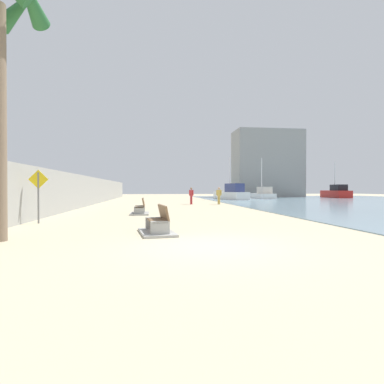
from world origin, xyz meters
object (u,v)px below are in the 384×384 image
bench_near (158,227)px  boat_mid_bay (232,194)px  person_standing (219,194)px  pedestrian_sign (38,190)px  boat_far_right (336,193)px  bench_far (140,210)px  person_walking (191,194)px  boat_distant (263,194)px

bench_near → boat_mid_bay: (10.75, 31.32, 0.62)m
person_standing → pedestrian_sign: 18.91m
boat_mid_bay → boat_far_right: (19.25, 5.66, 0.01)m
pedestrian_sign → boat_far_right: bearing=43.4°
bench_near → pedestrian_sign: pedestrian_sign is taller
bench_far → bench_near: bearing=-83.5°
boat_far_right → pedestrian_sign: boat_far_right is taller
bench_near → person_walking: person_walking is taller
person_standing → boat_distant: bearing=56.6°
bench_near → person_standing: 19.83m
bench_near → bench_far: bearing=96.5°
boat_distant → pedestrian_sign: size_ratio=2.61×
bench_near → boat_far_right: bearing=50.9°
bench_far → boat_mid_bay: 25.92m
bench_far → boat_mid_bay: size_ratio=0.29×
person_walking → person_standing: (2.67, -0.35, 0.02)m
person_walking → person_standing: size_ratio=0.99×
person_standing → boat_distant: size_ratio=0.27×
boat_distant → pedestrian_sign: bearing=-125.3°
bench_far → person_walking: 11.87m
bench_far → pedestrian_sign: (-4.26, -4.45, 1.25)m
bench_near → person_standing: person_standing is taller
boat_mid_bay → person_standing: bearing=-109.9°
bench_near → boat_mid_bay: bearing=71.1°
person_walking → boat_far_right: bearing=33.9°
person_walking → bench_near: bearing=-100.5°
bench_near → boat_distant: size_ratio=0.36×
person_walking → boat_far_right: (26.46, 17.81, -0.11)m
bench_near → boat_far_right: boat_far_right is taller
person_walking → pedestrian_sign: bearing=-119.5°
boat_distant → boat_far_right: size_ratio=0.90×
boat_mid_bay → pedestrian_sign: size_ratio=3.03×
person_standing → pedestrian_sign: bearing=-127.1°
person_walking → boat_distant: 19.72m
bench_near → boat_mid_bay: 33.12m
bench_far → boat_distant: bearing=56.4°
bench_near → bench_far: same height
person_walking → boat_mid_bay: boat_mid_bay is taller
bench_far → boat_mid_bay: (11.68, 23.13, 0.62)m
person_walking → person_standing: person_standing is taller
person_standing → pedestrian_sign: (-11.41, -15.07, 0.50)m
boat_mid_bay → boat_far_right: size_ratio=1.04×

